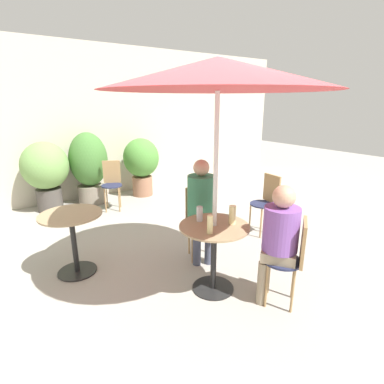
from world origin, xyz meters
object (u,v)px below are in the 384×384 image
(bistro_chair_1, at_px, (199,215))
(seated_person_1, at_px, (201,202))
(seated_person_0, at_px, (279,235))
(potted_plant_0, at_px, (46,170))
(potted_plant_1, at_px, (89,165))
(bistro_chair_0, at_px, (292,255))
(bistro_chair_3, at_px, (267,198))
(umbrella, at_px, (218,74))
(potted_plant_2, at_px, (141,162))
(cafe_table_far, at_px, (73,231))
(beer_glass_1, at_px, (232,215))
(beer_glass_0, at_px, (210,224))
(bistro_chair_2, at_px, (112,180))
(cafe_table_near, at_px, (214,244))
(beer_glass_2, at_px, (200,214))

(bistro_chair_1, relative_size, seated_person_1, 0.70)
(seated_person_0, height_order, potted_plant_0, potted_plant_0)
(seated_person_0, bearing_deg, potted_plant_0, -108.01)
(potted_plant_1, bearing_deg, bistro_chair_0, -80.92)
(bistro_chair_0, height_order, bistro_chair_3, same)
(potted_plant_0, distance_m, umbrella, 3.96)
(seated_person_0, bearing_deg, potted_plant_2, -132.82)
(cafe_table_far, bearing_deg, beer_glass_1, -43.17)
(beer_glass_0, bearing_deg, cafe_table_far, 127.30)
(bistro_chair_2, bearing_deg, potted_plant_2, 54.87)
(bistro_chair_0, xyz_separation_m, bistro_chair_3, (1.10, 1.31, 0.00))
(bistro_chair_1, bearing_deg, seated_person_1, -90.00)
(bistro_chair_2, distance_m, potted_plant_1, 0.65)
(bistro_chair_3, height_order, potted_plant_2, potted_plant_2)
(cafe_table_near, distance_m, beer_glass_0, 0.35)
(bistro_chair_3, relative_size, seated_person_0, 0.74)
(bistro_chair_0, relative_size, umbrella, 0.39)
(cafe_table_near, xyz_separation_m, potted_plant_1, (-0.22, 3.59, 0.23))
(bistro_chair_0, relative_size, potted_plant_1, 0.65)
(beer_glass_0, xyz_separation_m, potted_plant_1, (-0.07, 3.71, -0.06))
(bistro_chair_2, xyz_separation_m, potted_plant_0, (-0.99, 0.56, 0.21))
(beer_glass_0, xyz_separation_m, beer_glass_1, (0.33, 0.06, 0.01))
(beer_glass_1, bearing_deg, potted_plant_1, 96.23)
(seated_person_0, xyz_separation_m, beer_glass_0, (-0.52, 0.38, 0.09))
(bistro_chair_3, xyz_separation_m, beer_glass_0, (-1.70, -0.82, 0.28))
(beer_glass_1, xyz_separation_m, potted_plant_2, (0.65, 3.55, -0.11))
(potted_plant_0, bearing_deg, cafe_table_far, -93.21)
(seated_person_0, height_order, potted_plant_2, seated_person_0)
(beer_glass_2, bearing_deg, bistro_chair_3, 17.89)
(beer_glass_0, relative_size, umbrella, 0.08)
(beer_glass_1, relative_size, umbrella, 0.08)
(beer_glass_0, bearing_deg, beer_glass_2, 72.57)
(beer_glass_2, height_order, umbrella, umbrella)
(bistro_chair_2, xyz_separation_m, seated_person_0, (0.36, -3.53, 0.18))
(beer_glass_0, distance_m, beer_glass_1, 0.33)
(cafe_table_near, height_order, bistro_chair_2, bistro_chair_2)
(bistro_chair_1, xyz_separation_m, potted_plant_2, (0.52, 2.79, 0.17))
(cafe_table_near, distance_m, seated_person_0, 0.65)
(bistro_chair_3, relative_size, potted_plant_0, 0.71)
(potted_plant_2, bearing_deg, beer_glass_2, -104.86)
(bistro_chair_1, bearing_deg, potted_plant_1, 124.00)
(bistro_chair_2, height_order, seated_person_1, seated_person_1)
(bistro_chair_2, height_order, potted_plant_0, potted_plant_0)
(beer_glass_2, bearing_deg, bistro_chair_1, 55.16)
(beer_glass_1, distance_m, umbrella, 1.34)
(bistro_chair_1, height_order, seated_person_0, seated_person_0)
(bistro_chair_0, relative_size, seated_person_0, 0.74)
(seated_person_0, bearing_deg, bistro_chair_1, -123.32)
(cafe_table_far, height_order, seated_person_0, seated_person_0)
(cafe_table_near, xyz_separation_m, cafe_table_far, (-1.12, 1.15, -0.01))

